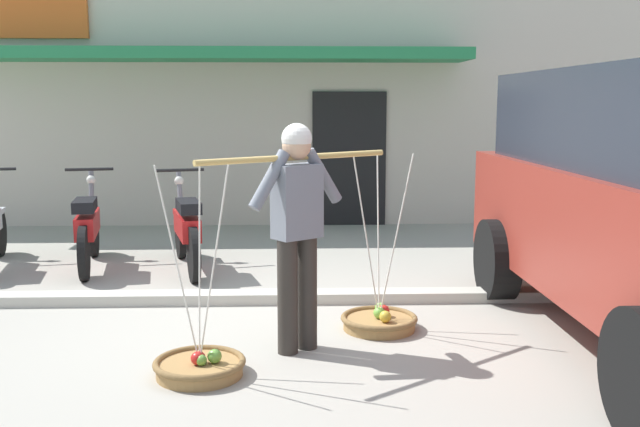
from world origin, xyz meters
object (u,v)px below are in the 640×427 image
(fruit_basket_right_side, at_px, (200,365))
(motorcycle_second_in_row, at_px, (88,228))
(fruit_basket_left_side, at_px, (379,320))
(motorcycle_third_in_row, at_px, (187,230))
(fruit_vendor, at_px, (297,222))

(fruit_basket_right_side, xyz_separation_m, motorcycle_second_in_row, (-1.65, 3.28, 0.38))
(fruit_basket_left_side, distance_m, fruit_basket_right_side, 1.65)
(fruit_basket_left_side, height_order, motorcycle_second_in_row, fruit_basket_left_side)
(fruit_basket_right_side, xyz_separation_m, motorcycle_third_in_row, (-0.54, 3.15, 0.38))
(fruit_vendor, bearing_deg, motorcycle_second_in_row, 129.71)
(fruit_basket_left_side, bearing_deg, motorcycle_third_in_row, 130.80)
(fruit_vendor, distance_m, motorcycle_second_in_row, 3.67)
(fruit_vendor, distance_m, fruit_basket_left_side, 1.22)
(fruit_vendor, distance_m, motorcycle_third_in_row, 2.97)
(fruit_basket_right_side, bearing_deg, fruit_vendor, 36.06)
(fruit_basket_right_side, bearing_deg, motorcycle_third_in_row, 99.77)
(fruit_basket_left_side, bearing_deg, motorcycle_second_in_row, 142.37)
(fruit_basket_left_side, relative_size, motorcycle_second_in_row, 0.80)
(fruit_vendor, height_order, fruit_basket_left_side, fruit_vendor)
(fruit_vendor, bearing_deg, fruit_basket_left_side, 35.92)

